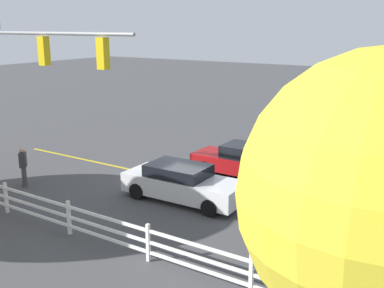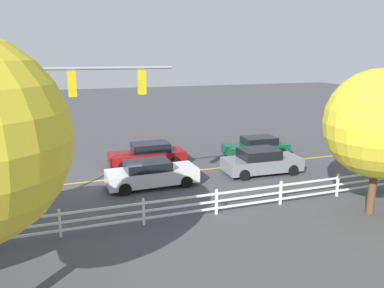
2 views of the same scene
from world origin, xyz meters
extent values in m
plane|color=#444447|center=(0.00, 0.00, 0.00)|extent=(120.00, 120.00, 0.00)
cube|color=gold|center=(-4.00, 0.00, 0.00)|extent=(28.00, 0.16, 0.01)
cylinder|color=gray|center=(2.47, 4.87, 6.33)|extent=(7.87, 0.12, 0.12)
cube|color=gold|center=(2.64, 4.87, 5.73)|extent=(0.32, 0.28, 1.00)
sphere|color=red|center=(2.64, 4.72, 6.05)|extent=(0.17, 0.17, 0.17)
sphere|color=orange|center=(2.64, 4.72, 5.73)|extent=(0.17, 0.17, 0.17)
sphere|color=#148C19|center=(2.64, 4.72, 5.41)|extent=(0.17, 0.17, 0.17)
cube|color=gold|center=(-0.16, 4.87, 5.73)|extent=(0.32, 0.28, 1.00)
sphere|color=red|center=(-0.16, 4.72, 6.05)|extent=(0.17, 0.17, 0.17)
sphere|color=orange|center=(-0.16, 4.72, 5.73)|extent=(0.17, 0.17, 0.17)
sphere|color=#148C19|center=(-0.16, 4.72, 5.41)|extent=(0.17, 0.17, 0.17)
cube|color=maroon|center=(-1.83, -2.08, 0.55)|extent=(4.76, 1.72, 0.66)
cube|color=black|center=(-2.07, -2.08, 1.16)|extent=(2.31, 1.55, 0.56)
cylinder|color=black|center=(-0.21, -1.29, 0.32)|extent=(0.64, 0.22, 0.64)
cylinder|color=black|center=(-0.21, -2.88, 0.32)|extent=(0.64, 0.22, 0.64)
cylinder|color=black|center=(-3.44, -1.28, 0.32)|extent=(0.64, 0.22, 0.64)
cylinder|color=black|center=(-3.45, -2.87, 0.32)|extent=(0.64, 0.22, 0.64)
cube|color=silver|center=(-1.20, 1.89, 0.59)|extent=(4.83, 1.89, 0.74)
cube|color=black|center=(-0.96, 1.89, 1.19)|extent=(2.36, 1.65, 0.45)
cylinder|color=black|center=(-2.81, 1.02, 0.32)|extent=(0.65, 0.24, 0.64)
cylinder|color=black|center=(-2.85, 2.67, 0.32)|extent=(0.65, 0.24, 0.64)
cylinder|color=black|center=(0.44, 1.10, 0.32)|extent=(0.65, 0.24, 0.64)
cylinder|color=black|center=(0.40, 2.75, 0.32)|extent=(0.65, 0.24, 0.64)
cube|color=slate|center=(-7.85, 1.83, 0.59)|extent=(4.63, 2.11, 0.73)
cube|color=black|center=(-7.62, 1.82, 1.23)|extent=(2.25, 1.82, 0.54)
cylinder|color=black|center=(-9.43, 0.99, 0.32)|extent=(0.65, 0.25, 0.64)
cylinder|color=black|center=(-9.36, 2.79, 0.32)|extent=(0.65, 0.25, 0.64)
cylinder|color=black|center=(-6.34, 0.86, 0.32)|extent=(0.65, 0.25, 0.64)
cylinder|color=black|center=(-6.27, 2.66, 0.32)|extent=(0.65, 0.25, 0.64)
cube|color=#0C4C2D|center=(-9.50, -1.87, 0.52)|extent=(4.53, 1.96, 0.61)
cube|color=black|center=(-9.72, -1.86, 1.08)|extent=(2.27, 1.69, 0.50)
cylinder|color=black|center=(-7.95, -1.10, 0.32)|extent=(0.65, 0.25, 0.64)
cylinder|color=black|center=(-8.01, -2.76, 0.32)|extent=(0.65, 0.25, 0.64)
cylinder|color=black|center=(-10.98, -0.98, 0.32)|extent=(0.65, 0.25, 0.64)
cylinder|color=black|center=(-11.04, -2.64, 0.32)|extent=(0.65, 0.25, 0.64)
cylinder|color=#3F3F42|center=(5.27, 4.26, 0.42)|extent=(0.16, 0.16, 0.85)
cylinder|color=#3F3F42|center=(5.40, 4.11, 0.42)|extent=(0.16, 0.16, 0.85)
cube|color=#333338|center=(5.34, 4.19, 1.16)|extent=(0.46, 0.47, 0.62)
sphere|color=tan|center=(5.34, 4.19, 1.58)|extent=(0.22, 0.22, 0.22)
cube|color=white|center=(-9.50, 6.37, 0.57)|extent=(0.10, 0.10, 1.15)
cube|color=white|center=(-6.25, 6.37, 0.57)|extent=(0.10, 0.10, 1.15)
cube|color=white|center=(-3.00, 6.37, 0.57)|extent=(0.10, 0.10, 1.15)
cube|color=white|center=(0.25, 6.37, 0.57)|extent=(0.10, 0.10, 1.15)
cube|color=white|center=(3.50, 6.37, 0.57)|extent=(0.10, 0.10, 1.15)
cube|color=white|center=(-3.00, 6.37, 0.95)|extent=(26.00, 0.06, 0.09)
cube|color=white|center=(-3.00, 6.37, 0.60)|extent=(26.00, 0.06, 0.09)
cube|color=white|center=(-3.00, 6.37, 0.28)|extent=(26.00, 0.06, 0.09)
cylinder|color=brown|center=(-9.46, 8.55, 1.15)|extent=(0.33, 0.33, 2.31)
sphere|color=yellow|center=(-9.46, 8.55, 4.04)|extent=(4.63, 4.63, 4.63)
camera|label=1|loc=(-10.57, 15.74, 6.60)|focal=42.95mm
camera|label=2|loc=(3.20, 20.63, 6.86)|focal=35.36mm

